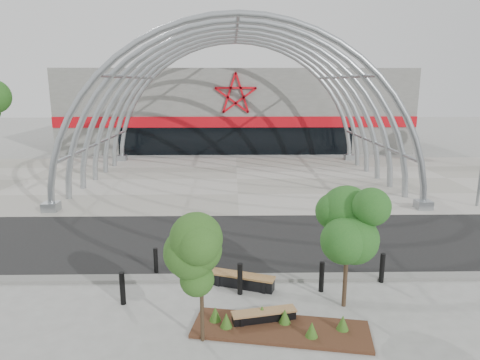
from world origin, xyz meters
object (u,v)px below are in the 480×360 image
object	(u,v)px
street_tree_1	(349,219)
bench_0	(242,281)
bollard_2	(240,279)
street_tree_0	(201,259)
bench_1	(264,317)

from	to	relation	value
street_tree_1	bench_0	xyz separation A→B (m)	(-3.10, 1.29, -2.60)
street_tree_1	bollard_2	distance (m)	4.01
street_tree_0	street_tree_1	bearing A→B (deg)	22.28
bench_1	street_tree_1	bearing A→B (deg)	20.02
bench_0	bench_1	bearing A→B (deg)	-75.70
street_tree_0	bollard_2	world-z (taller)	street_tree_0
street_tree_0	bench_0	bearing A→B (deg)	69.44
bench_1	bollard_2	bearing A→B (deg)	110.72
bench_0	bollard_2	distance (m)	0.58
street_tree_1	bollard_2	xyz separation A→B (m)	(-3.19, 0.81, -2.29)
street_tree_1	bench_0	world-z (taller)	street_tree_1
street_tree_0	bench_1	size ratio (longest dim) A/B	1.71
bench_1	bollard_2	world-z (taller)	bollard_2
street_tree_1	bench_1	distance (m)	3.77
street_tree_1	bench_0	distance (m)	4.25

